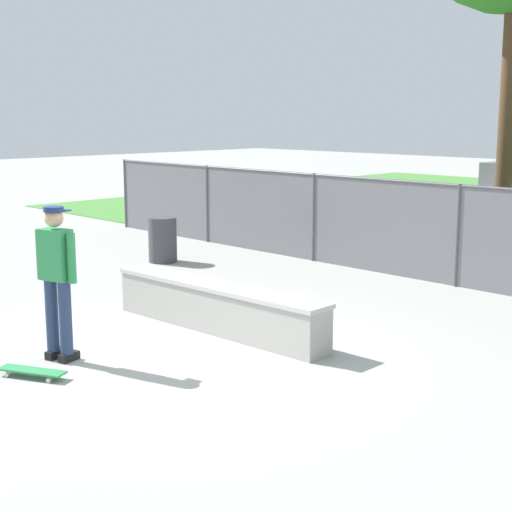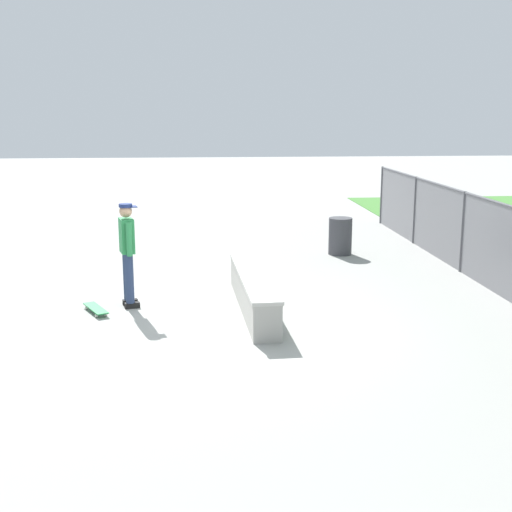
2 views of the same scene
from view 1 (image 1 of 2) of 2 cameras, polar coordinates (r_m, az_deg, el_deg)
The scene contains 6 objects.
ground_plane at distance 9.45m, azimuth -2.50°, elevation -7.27°, with size 80.00×80.00×0.00m, color #9E9E99.
concrete_ledge at distance 10.34m, azimuth -2.93°, elevation -3.83°, with size 3.65×0.63×0.64m.
skateboarder at distance 9.23m, azimuth -14.62°, elevation -1.41°, with size 0.58×0.36×1.84m.
skateboard at distance 8.96m, azimuth -16.34°, elevation -8.23°, with size 0.81×0.53×0.09m.
chainlink_fence at distance 13.29m, azimuth 14.80°, elevation 1.81°, with size 19.39×0.07×1.74m.
trash_bin at distance 15.20m, azimuth -6.97°, elevation 1.22°, with size 0.56×0.56×0.89m, color #3F3F44.
Camera 1 is at (6.71, -5.99, 2.89)m, focal length 53.71 mm.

